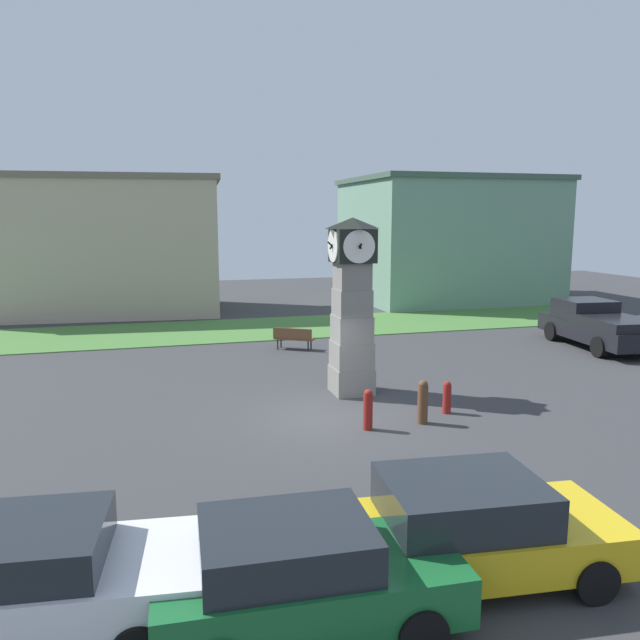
{
  "coord_description": "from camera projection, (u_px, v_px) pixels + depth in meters",
  "views": [
    {
      "loc": [
        -4.52,
        -15.23,
        5.28
      ],
      "look_at": [
        0.52,
        2.85,
        2.15
      ],
      "focal_mm": 35.0,
      "sensor_mm": 36.0,
      "label": 1
    }
  ],
  "objects": [
    {
      "name": "ground_plane",
      "position": [
        330.0,
        418.0,
        16.54
      ],
      "size": [
        73.87,
        73.87,
        0.0
      ],
      "primitive_type": "plane",
      "color": "#38383A"
    },
    {
      "name": "clock_tower",
      "position": [
        352.0,
        306.0,
        18.47
      ],
      "size": [
        1.5,
        1.56,
        5.25
      ],
      "color": "gray",
      "rests_on": "ground_plane"
    },
    {
      "name": "bollard_near_tower",
      "position": [
        447.0,
        397.0,
        16.86
      ],
      "size": [
        0.23,
        0.23,
        0.89
      ],
      "color": "maroon",
      "rests_on": "ground_plane"
    },
    {
      "name": "bollard_mid_row",
      "position": [
        423.0,
        401.0,
        16.01
      ],
      "size": [
        0.27,
        0.27,
        1.15
      ],
      "color": "brown",
      "rests_on": "ground_plane"
    },
    {
      "name": "bollard_far_row",
      "position": [
        368.0,
        409.0,
        15.55
      ],
      "size": [
        0.24,
        0.24,
        1.04
      ],
      "color": "maroon",
      "rests_on": "ground_plane"
    },
    {
      "name": "car_navy_sedan",
      "position": [
        32.0,
        580.0,
        7.81
      ],
      "size": [
        4.37,
        2.34,
        1.52
      ],
      "color": "silver",
      "rests_on": "ground_plane"
    },
    {
      "name": "car_near_tower",
      "position": [
        303.0,
        574.0,
        8.0
      ],
      "size": [
        4.0,
        2.08,
        1.47
      ],
      "color": "#19602D",
      "rests_on": "ground_plane"
    },
    {
      "name": "car_by_building",
      "position": [
        475.0,
        527.0,
        9.17
      ],
      "size": [
        4.28,
        2.36,
        1.52
      ],
      "color": "gold",
      "rests_on": "ground_plane"
    },
    {
      "name": "pickup_truck",
      "position": [
        597.0,
        325.0,
        25.28
      ],
      "size": [
        2.68,
        5.74,
        1.85
      ],
      "color": "black",
      "rests_on": "ground_plane"
    },
    {
      "name": "bench",
      "position": [
        294.0,
        337.0,
        24.88
      ],
      "size": [
        1.64,
        1.29,
        0.9
      ],
      "color": "brown",
      "rests_on": "ground_plane"
    },
    {
      "name": "warehouse_blue_far",
      "position": [
        92.0,
        245.0,
        34.0
      ],
      "size": [
        14.36,
        8.21,
        7.42
      ],
      "color": "#B7A88E",
      "rests_on": "ground_plane"
    },
    {
      "name": "storefront_low_left",
      "position": [
        446.0,
        239.0,
        39.88
      ],
      "size": [
        11.86,
        10.14,
        7.67
      ],
      "color": "gray",
      "rests_on": "ground_plane"
    },
    {
      "name": "grass_verge_far",
      "position": [
        194.0,
        332.0,
        28.73
      ],
      "size": [
        44.32,
        6.0,
        0.04
      ],
      "primitive_type": "cube",
      "color": "#477A38",
      "rests_on": "ground_plane"
    }
  ]
}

